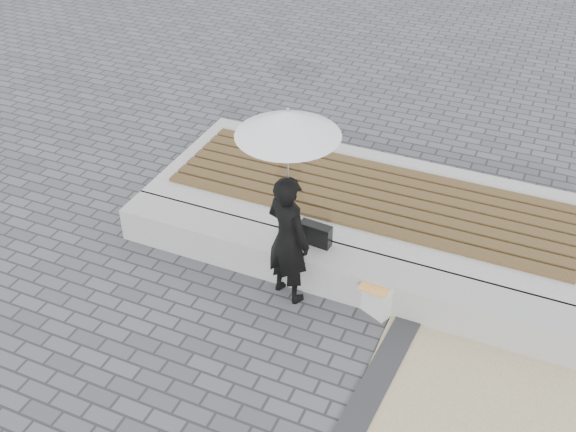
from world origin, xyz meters
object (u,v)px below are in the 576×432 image
object	(u,v)px
parasol	(288,123)
handbag	(316,234)
woman	(288,239)
seating_ledge	(334,271)
canvas_tote	(375,298)

from	to	relation	value
parasol	handbag	xyz separation A→B (m)	(0.13, 0.43, -1.48)
woman	handbag	world-z (taller)	woman
seating_ledge	handbag	xyz separation A→B (m)	(-0.26, 0.11, 0.32)
seating_ledge	woman	world-z (taller)	woman
parasol	handbag	world-z (taller)	parasol
handbag	canvas_tote	bearing A→B (deg)	-18.02
seating_ledge	canvas_tote	world-z (taller)	seating_ledge
woman	canvas_tote	size ratio (longest dim) A/B	3.97
handbag	seating_ledge	bearing A→B (deg)	-19.16
woman	parasol	bearing A→B (deg)	22.73
parasol	woman	bearing A→B (deg)	0.00
parasol	canvas_tote	bearing A→B (deg)	6.65
seating_ledge	parasol	xyz separation A→B (m)	(-0.39, -0.31, 1.80)
woman	parasol	xyz separation A→B (m)	(-0.00, 0.00, 1.28)
canvas_tote	woman	bearing A→B (deg)	-149.31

